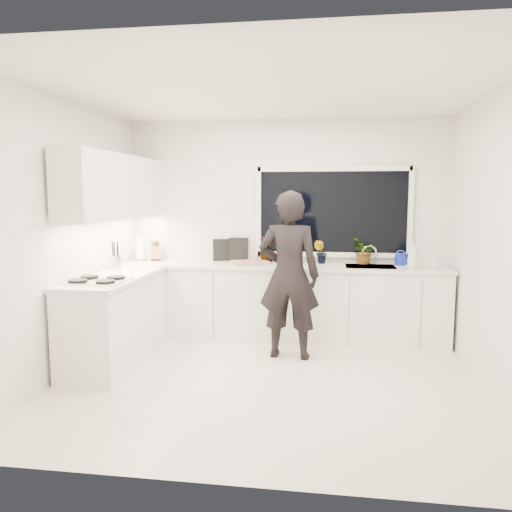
# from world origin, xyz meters

# --- Properties ---
(floor) EXTENTS (4.00, 3.50, 0.02)m
(floor) POSITION_xyz_m (0.00, 0.00, -0.01)
(floor) COLOR beige
(floor) RESTS_ON ground
(wall_back) EXTENTS (4.00, 0.02, 2.70)m
(wall_back) POSITION_xyz_m (0.00, 1.76, 1.35)
(wall_back) COLOR white
(wall_back) RESTS_ON ground
(wall_left) EXTENTS (0.02, 3.50, 2.70)m
(wall_left) POSITION_xyz_m (-2.01, 0.00, 1.35)
(wall_left) COLOR white
(wall_left) RESTS_ON ground
(wall_right) EXTENTS (0.02, 3.50, 2.70)m
(wall_right) POSITION_xyz_m (2.01, 0.00, 1.35)
(wall_right) COLOR white
(wall_right) RESTS_ON ground
(ceiling) EXTENTS (4.00, 3.50, 0.02)m
(ceiling) POSITION_xyz_m (0.00, 0.00, 2.71)
(ceiling) COLOR white
(ceiling) RESTS_ON wall_back
(window) EXTENTS (1.80, 0.02, 1.00)m
(window) POSITION_xyz_m (0.60, 1.73, 1.55)
(window) COLOR black
(window) RESTS_ON wall_back
(base_cabinets_back) EXTENTS (3.92, 0.58, 0.88)m
(base_cabinets_back) POSITION_xyz_m (0.00, 1.45, 0.44)
(base_cabinets_back) COLOR white
(base_cabinets_back) RESTS_ON floor
(base_cabinets_left) EXTENTS (0.58, 1.60, 0.88)m
(base_cabinets_left) POSITION_xyz_m (-1.67, 0.35, 0.44)
(base_cabinets_left) COLOR white
(base_cabinets_left) RESTS_ON floor
(countertop_back) EXTENTS (3.94, 0.62, 0.04)m
(countertop_back) POSITION_xyz_m (0.00, 1.44, 0.90)
(countertop_back) COLOR silver
(countertop_back) RESTS_ON base_cabinets_back
(countertop_left) EXTENTS (0.62, 1.60, 0.04)m
(countertop_left) POSITION_xyz_m (-1.67, 0.35, 0.90)
(countertop_left) COLOR silver
(countertop_left) RESTS_ON base_cabinets_left
(upper_cabinets) EXTENTS (0.34, 2.10, 0.70)m
(upper_cabinets) POSITION_xyz_m (-1.79, 0.70, 1.85)
(upper_cabinets) COLOR white
(upper_cabinets) RESTS_ON wall_left
(sink) EXTENTS (0.58, 0.42, 0.14)m
(sink) POSITION_xyz_m (1.05, 1.45, 0.87)
(sink) COLOR silver
(sink) RESTS_ON countertop_back
(faucet) EXTENTS (0.03, 0.03, 0.22)m
(faucet) POSITION_xyz_m (1.05, 1.65, 1.03)
(faucet) COLOR silver
(faucet) RESTS_ON countertop_back
(stovetop) EXTENTS (0.56, 0.48, 0.03)m
(stovetop) POSITION_xyz_m (-1.69, -0.00, 0.94)
(stovetop) COLOR black
(stovetop) RESTS_ON countertop_left
(person) EXTENTS (0.68, 0.47, 1.81)m
(person) POSITION_xyz_m (0.14, 0.74, 0.91)
(person) COLOR black
(person) RESTS_ON floor
(pizza_tray) EXTENTS (0.56, 0.50, 0.03)m
(pizza_tray) POSITION_xyz_m (-0.39, 1.42, 0.94)
(pizza_tray) COLOR silver
(pizza_tray) RESTS_ON countertop_back
(pizza) EXTENTS (0.51, 0.45, 0.01)m
(pizza) POSITION_xyz_m (-0.39, 1.42, 0.95)
(pizza) COLOR #B73818
(pizza) RESTS_ON pizza_tray
(watering_can) EXTENTS (0.14, 0.14, 0.13)m
(watering_can) POSITION_xyz_m (1.42, 1.61, 0.98)
(watering_can) COLOR #1121A8
(watering_can) RESTS_ON countertop_back
(paper_towel_roll) EXTENTS (0.14, 0.14, 0.26)m
(paper_towel_roll) POSITION_xyz_m (-1.85, 1.55, 1.05)
(paper_towel_roll) COLOR white
(paper_towel_roll) RESTS_ON countertop_back
(knife_block) EXTENTS (0.16, 0.14, 0.22)m
(knife_block) POSITION_xyz_m (-1.66, 1.59, 1.03)
(knife_block) COLOR olive
(knife_block) RESTS_ON countertop_back
(utensil_crock) EXTENTS (0.16, 0.16, 0.16)m
(utensil_crock) POSITION_xyz_m (-1.85, 0.80, 1.00)
(utensil_crock) COLOR silver
(utensil_crock) RESTS_ON countertop_left
(picture_frame_large) EXTENTS (0.22, 0.08, 0.28)m
(picture_frame_large) POSITION_xyz_m (-0.81, 1.69, 1.06)
(picture_frame_large) COLOR black
(picture_frame_large) RESTS_ON countertop_back
(picture_frame_small) EXTENTS (0.25, 0.03, 0.30)m
(picture_frame_small) POSITION_xyz_m (-0.59, 1.69, 1.07)
(picture_frame_small) COLOR black
(picture_frame_small) RESTS_ON countertop_back
(herb_plants) EXTENTS (1.47, 0.33, 0.33)m
(herb_plants) POSITION_xyz_m (0.52, 1.61, 1.08)
(herb_plants) COLOR #26662D
(herb_plants) RESTS_ON countertop_back
(soap_bottles) EXTENTS (0.35, 0.17, 0.31)m
(soap_bottles) POSITION_xyz_m (1.56, 1.30, 1.06)
(soap_bottles) COLOR #D8BF66
(soap_bottles) RESTS_ON countertop_back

